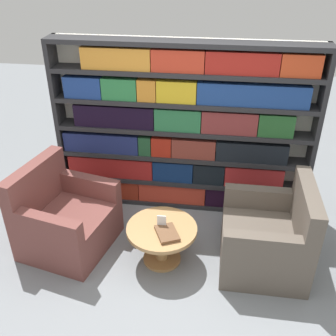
% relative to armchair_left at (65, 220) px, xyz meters
% --- Properties ---
extents(ground_plane, '(14.00, 14.00, 0.00)m').
position_rel_armchair_left_xyz_m(ground_plane, '(1.13, -0.44, -0.31)').
color(ground_plane, gray).
extents(bookshelf, '(2.91, 0.30, 1.97)m').
position_rel_armchair_left_xyz_m(bookshelf, '(1.12, 0.95, 0.65)').
color(bookshelf, silver).
rests_on(bookshelf, ground_plane).
extents(armchair_left, '(0.99, 1.03, 0.92)m').
position_rel_armchair_left_xyz_m(armchair_left, '(0.00, 0.00, 0.00)').
color(armchair_left, brown).
rests_on(armchair_left, ground_plane).
extents(armchair_right, '(0.82, 0.88, 0.92)m').
position_rel_armchair_left_xyz_m(armchair_right, '(2.09, -0.01, 0.00)').
color(armchair_right, brown).
rests_on(armchair_right, ground_plane).
extents(coffee_table, '(0.70, 0.70, 0.42)m').
position_rel_armchair_left_xyz_m(coffee_table, '(1.04, -0.11, -0.01)').
color(coffee_table, '#AD7F4C').
rests_on(coffee_table, ground_plane).
extents(table_sign, '(0.09, 0.06, 0.14)m').
position_rel_armchair_left_xyz_m(table_sign, '(1.04, -0.11, 0.16)').
color(table_sign, black).
rests_on(table_sign, coffee_table).
extents(stray_book, '(0.28, 0.32, 0.03)m').
position_rel_armchair_left_xyz_m(stray_book, '(1.11, -0.21, 0.12)').
color(stray_book, brown).
rests_on(stray_book, coffee_table).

